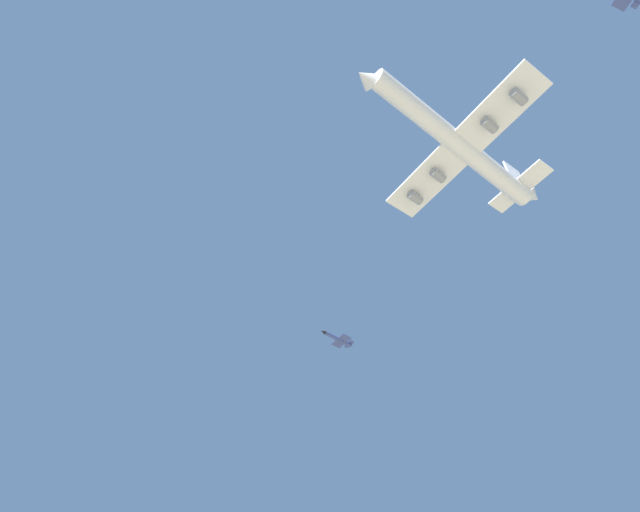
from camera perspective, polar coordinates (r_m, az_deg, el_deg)
The scene contains 2 objects.
carrier_jet at distance 168.37m, azimuth 15.55°, elevation 12.04°, with size 64.88×56.88×19.16m.
chase_jet_lead at distance 202.65m, azimuth 2.06°, elevation -9.40°, with size 13.81×11.63×4.00m.
Camera 1 is at (36.33, 59.55, 4.00)m, focal length 28.19 mm.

